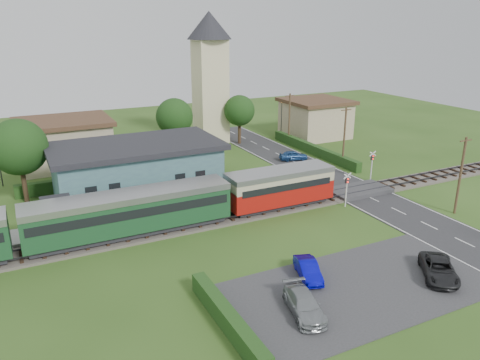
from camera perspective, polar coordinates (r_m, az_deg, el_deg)
name	(u,v)px	position (r m, az deg, el deg)	size (l,w,h in m)	color
ground	(284,217)	(41.33, 5.36, -4.55)	(120.00, 120.00, 0.00)	#2D4C19
railway_track	(272,208)	(42.86, 3.97, -3.47)	(76.00, 3.20, 0.49)	#4C443D
road	(372,199)	(47.03, 15.82, -2.22)	(6.00, 70.00, 0.05)	#28282B
car_park	(361,287)	(31.96, 14.53, -12.53)	(17.00, 9.00, 0.08)	#333335
crossing_deck	(359,190)	(48.35, 14.28, -1.24)	(6.20, 3.40, 0.45)	#333335
platform	(156,214)	(41.93, -10.22, -4.09)	(30.00, 3.00, 0.45)	gray
equipment_hut	(58,214)	(40.15, -21.36, -3.86)	(2.30, 2.30, 2.55)	beige
station_building	(137,169)	(46.37, -12.45, 1.26)	(16.00, 9.00, 5.30)	#436573
train	(89,219)	(37.19, -17.97, -4.54)	(43.20, 2.90, 3.40)	#232328
church_tower	(210,68)	(65.49, -3.69, 13.45)	(6.00, 6.00, 17.60)	beige
house_west	(65,142)	(58.95, -20.61, 4.34)	(10.80, 8.80, 5.50)	tan
house_east	(315,118)	(70.36, 9.17, 7.51)	(8.80, 8.80, 5.50)	tan
hedge_carpark	(228,319)	(27.17, -1.50, -16.61)	(0.80, 9.00, 1.20)	#193814
hedge_roadside	(313,149)	(61.23, 8.92, 3.71)	(0.80, 18.00, 1.20)	#193814
hedge_station	(128,176)	(51.18, -13.55, 0.44)	(22.00, 0.80, 1.30)	#193814
tree_a	(19,147)	(47.42, -25.38, 3.63)	(5.20, 5.20, 8.00)	#332316
tree_b	(174,117)	(59.15, -7.99, 7.62)	(4.60, 4.60, 7.34)	#332316
tree_c	(239,111)	(64.78, -0.07, 8.45)	(4.20, 4.20, 6.78)	#332316
utility_pole_b	(460,175)	(45.04, 25.28, 0.58)	(1.40, 0.22, 7.00)	#473321
utility_pole_c	(344,136)	(55.86, 12.60, 5.23)	(1.40, 0.22, 7.00)	#473321
utility_pole_d	(289,118)	(65.39, 6.03, 7.53)	(1.40, 0.22, 7.00)	#473321
crossing_signal_near	(347,185)	(43.78, 12.89, -0.59)	(0.84, 0.28, 3.28)	silver
crossing_signal_far	(372,161)	(51.76, 15.80, 2.19)	(0.84, 0.28, 3.28)	silver
streetlamp_east	(282,115)	(70.60, 5.09, 7.91)	(0.30, 0.30, 5.15)	#3F3F47
car_on_road	(293,155)	(57.95, 6.53, 3.00)	(1.40, 3.47, 1.18)	navy
car_park_blue	(308,270)	(31.99, 8.29, -10.76)	(1.23, 3.51, 1.16)	#05059F
car_park_silver	(304,304)	(28.44, 7.82, -14.79)	(1.69, 4.17, 1.21)	gray
car_park_dark	(439,269)	(34.35, 23.08, -9.95)	(2.01, 4.36, 1.21)	black
pedestrian_near	(212,192)	(43.24, -3.47, -1.45)	(0.68, 0.45, 1.86)	gray
pedestrian_far	(94,214)	(40.30, -17.38, -4.03)	(0.81, 0.63, 1.66)	gray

